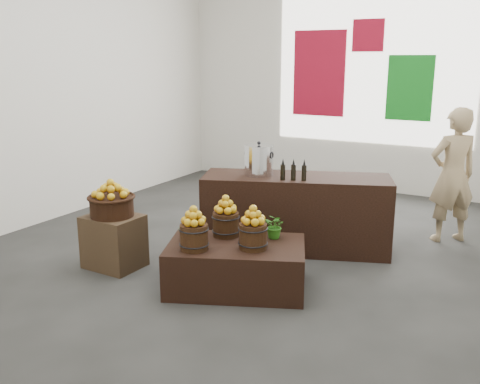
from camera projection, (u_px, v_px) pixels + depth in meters
The scene contains 22 objects.
ground at pixel (254, 250), 6.18m from camera, with size 7.00×7.00×0.00m, color #363634.
back_wall at pixel (355, 68), 8.66m from camera, with size 6.00×0.04×4.00m, color silver.
back_opening at pixel (373, 68), 8.50m from camera, with size 3.20×0.02×2.40m, color white.
deco_red_left at pixel (319, 74), 8.94m from camera, with size 0.90×0.04×1.40m, color maroon.
deco_green_right at pixel (410, 88), 8.28m from camera, with size 0.70×0.04×1.00m, color #12791C.
deco_red_upper at pixel (368, 35), 8.42m from camera, with size 0.50×0.04×0.50m, color maroon.
crate at pixel (114, 241), 5.62m from camera, with size 0.56×0.46×0.56m, color #483421.
wicker_basket at pixel (112, 207), 5.53m from camera, with size 0.45×0.45×0.20m, color black.
apples_in_basket at pixel (111, 188), 5.48m from camera, with size 0.35×0.35×0.19m, color #A82305, non-canonical shape.
display_table at pixel (236, 266), 5.11m from camera, with size 1.29×0.79×0.45m, color black.
apple_bucket_front_left at pixel (194, 237), 4.89m from camera, with size 0.26×0.26×0.24m, color #35200E.
apples_in_bucket_front_left at pixel (194, 215), 4.84m from camera, with size 0.19×0.19×0.17m, color #A82305, non-canonical shape.
apple_bucket_front_right at pixel (253, 236), 4.91m from camera, with size 0.26×0.26×0.24m, color #35200E.
apples_in_bucket_front_right at pixel (253, 215), 4.86m from camera, with size 0.19×0.19×0.17m, color #A82305, non-canonical shape.
apple_bucket_rear at pixel (226, 224), 5.27m from camera, with size 0.26×0.26×0.24m, color #35200E.
apples_in_bucket_rear at pixel (226, 204), 5.21m from camera, with size 0.19×0.19×0.17m, color #A82305, non-canonical shape.
herb_garnish_right at pixel (275, 226), 5.19m from camera, with size 0.22×0.19×0.25m, color #276A16.
herb_garnish_left at pixel (186, 227), 5.15m from camera, with size 0.14×0.11×0.26m, color #276A16.
counter at pixel (296, 213), 6.12m from camera, with size 2.11×0.67×0.86m, color black.
stock_pot_left at pixel (259, 161), 6.04m from camera, with size 0.33×0.33×0.33m, color silver.
oil_cruets at pixel (296, 170), 5.78m from camera, with size 0.23×0.06×0.24m, color black, non-canonical shape.
shopper at pixel (453, 175), 6.32m from camera, with size 0.59×0.39×1.61m, color tan.
Camera 1 is at (2.69, -5.18, 2.16)m, focal length 40.00 mm.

